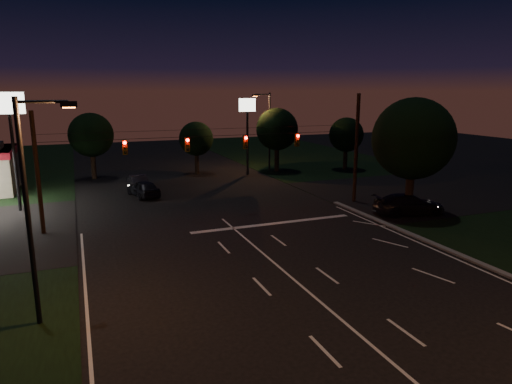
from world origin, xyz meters
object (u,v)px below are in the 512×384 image
car_oncoming_a (143,188)px  car_oncoming_b (137,182)px  car_cross (409,204)px  tree_right_near (412,140)px  utility_pole_right (354,202)px

car_oncoming_a → car_oncoming_b: car_oncoming_a is taller
car_cross → tree_right_near: bearing=26.8°
car_oncoming_b → car_oncoming_a: bearing=88.2°
tree_right_near → car_oncoming_a: tree_right_near is taller
tree_right_near → car_oncoming_a: (-17.84, 13.30, -4.92)m
tree_right_near → car_oncoming_b: tree_right_near is taller
utility_pole_right → car_oncoming_b: size_ratio=2.10×
tree_right_near → car_cross: size_ratio=1.63×
utility_pole_right → car_cross: size_ratio=1.67×
tree_right_near → utility_pole_right: bearing=107.5°
car_oncoming_b → car_cross: car_cross is taller
utility_pole_right → tree_right_near: (1.53, -4.83, 5.68)m
car_cross → car_oncoming_a: bearing=65.2°
utility_pole_right → car_oncoming_b: (-16.37, 11.99, 0.71)m
utility_pole_right → car_cross: bearing=-72.6°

